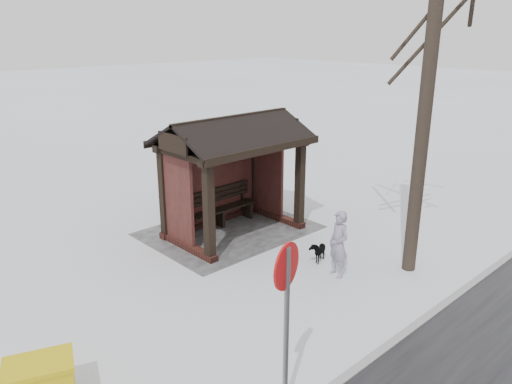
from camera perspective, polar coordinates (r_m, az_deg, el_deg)
The scene contains 8 objects.
ground at distance 13.11m, azimuth -2.48°, elevation -4.68°, with size 120.00×120.00×0.00m, color silver.
kerb at distance 10.03m, azimuth 19.05°, elevation -13.33°, with size 120.00×0.15×0.06m, color gray.
trampled_patch at distance 13.25m, azimuth -3.04°, elevation -4.41°, with size 4.20×3.20×0.02m, color gray.
bus_shelter at distance 12.55m, azimuth -3.08°, elevation 4.67°, with size 3.60×2.40×3.09m.
pedestrian at distance 10.77m, azimuth 9.42°, elevation -5.90°, with size 0.54×0.35×1.48m, color #9388A0.
dog at distance 11.59m, azimuth 7.09°, elevation -6.65°, with size 0.27×0.59×0.50m, color black.
grit_bin at distance 8.05m, azimuth -23.38°, elevation -19.47°, with size 1.10×0.92×0.72m.
road_sign at distance 6.62m, azimuth 3.46°, elevation -11.58°, with size 0.63×0.21×2.52m.
Camera 1 is at (7.82, 9.22, 5.08)m, focal length 35.00 mm.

